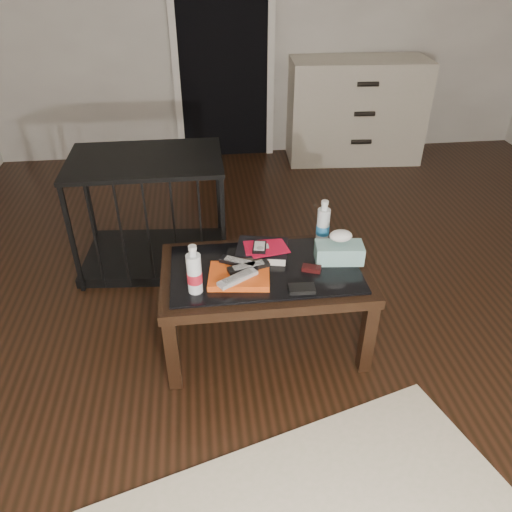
{
  "coord_description": "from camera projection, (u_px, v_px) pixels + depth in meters",
  "views": [
    {
      "loc": [
        -0.66,
        -2.16,
        1.82
      ],
      "look_at": [
        -0.43,
        -0.22,
        0.55
      ],
      "focal_mm": 35.0,
      "sensor_mm": 36.0,
      "label": 1
    }
  ],
  "objects": [
    {
      "name": "ground",
      "position": [
        326.0,
        310.0,
        2.85
      ],
      "size": [
        5.0,
        5.0,
        0.0
      ],
      "primitive_type": "plane",
      "color": "black",
      "rests_on": "ground"
    },
    {
      "name": "magazines",
      "position": [
        239.0,
        276.0,
        2.32
      ],
      "size": [
        0.3,
        0.24,
        0.03
      ],
      "primitive_type": "cube",
      "rotation": [
        0.0,
        0.0,
        -0.13
      ],
      "color": "#ED5116",
      "rests_on": "coffee_table"
    },
    {
      "name": "coffee_table",
      "position": [
        265.0,
        279.0,
        2.43
      ],
      "size": [
        1.0,
        0.6,
        0.46
      ],
      "color": "black",
      "rests_on": "ground"
    },
    {
      "name": "dresser",
      "position": [
        355.0,
        111.0,
        4.54
      ],
      "size": [
        1.23,
        0.57,
        0.9
      ],
      "rotation": [
        0.0,
        0.0,
        -0.06
      ],
      "color": "beige",
      "rests_on": "ground"
    },
    {
      "name": "flip_phone",
      "position": [
        312.0,
        269.0,
        2.37
      ],
      "size": [
        0.1,
        0.08,
        0.02
      ],
      "primitive_type": "cube",
      "rotation": [
        0.0,
        0.0,
        -0.35
      ],
      "color": "black",
      "rests_on": "coffee_table"
    },
    {
      "name": "remote_black_back",
      "position": [
        240.0,
        262.0,
        2.36
      ],
      "size": [
        0.2,
        0.14,
        0.02
      ],
      "primitive_type": "cube",
      "rotation": [
        0.0,
        0.0,
        -0.51
      ],
      "color": "black",
      "rests_on": "magazines"
    },
    {
      "name": "water_bottle_left",
      "position": [
        194.0,
        269.0,
        2.18
      ],
      "size": [
        0.08,
        0.08,
        0.24
      ],
      "primitive_type": "cylinder",
      "rotation": [
        0.0,
        0.0,
        0.23
      ],
      "color": "white",
      "rests_on": "coffee_table"
    },
    {
      "name": "water_bottle_right",
      "position": [
        323.0,
        222.0,
        2.53
      ],
      "size": [
        0.08,
        0.08,
        0.24
      ],
      "primitive_type": "cylinder",
      "rotation": [
        0.0,
        0.0,
        -0.19
      ],
      "color": "white",
      "rests_on": "coffee_table"
    },
    {
      "name": "tissue_box",
      "position": [
        339.0,
        253.0,
        2.43
      ],
      "size": [
        0.24,
        0.14,
        0.09
      ],
      "primitive_type": "cube",
      "rotation": [
        0.0,
        0.0,
        -0.1
      ],
      "color": "teal",
      "rests_on": "coffee_table"
    },
    {
      "name": "pet_crate",
      "position": [
        154.0,
        229.0,
        3.17
      ],
      "size": [
        0.94,
        0.67,
        0.71
      ],
      "rotation": [
        0.0,
        0.0,
        -0.08
      ],
      "color": "black",
      "rests_on": "ground"
    },
    {
      "name": "dvd_mailers",
      "position": [
        264.0,
        247.0,
        2.47
      ],
      "size": [
        0.19,
        0.14,
        0.01
      ],
      "primitive_type": "cube",
      "rotation": [
        0.0,
        0.0,
        0.01
      ],
      "color": "red",
      "rests_on": "textbook"
    },
    {
      "name": "remote_silver",
      "position": [
        238.0,
        278.0,
        2.26
      ],
      "size": [
        0.2,
        0.15,
        0.02
      ],
      "primitive_type": "cube",
      "rotation": [
        0.0,
        0.0,
        0.56
      ],
      "color": "#B0B1B5",
      "rests_on": "magazines"
    },
    {
      "name": "ipod",
      "position": [
        260.0,
        247.0,
        2.44
      ],
      "size": [
        0.08,
        0.11,
        0.02
      ],
      "primitive_type": "cube",
      "rotation": [
        0.0,
        0.0,
        -0.19
      ],
      "color": "black",
      "rests_on": "dvd_mailers"
    },
    {
      "name": "textbook",
      "position": [
        262.0,
        250.0,
        2.49
      ],
      "size": [
        0.29,
        0.25,
        0.05
      ],
      "primitive_type": "cube",
      "rotation": [
        0.0,
        0.0,
        -0.22
      ],
      "color": "black",
      "rests_on": "coffee_table"
    },
    {
      "name": "remote_black_front",
      "position": [
        249.0,
        267.0,
        2.33
      ],
      "size": [
        0.21,
        0.1,
        0.02
      ],
      "primitive_type": "cube",
      "rotation": [
        0.0,
        0.0,
        0.26
      ],
      "color": "black",
      "rests_on": "magazines"
    },
    {
      "name": "wallet",
      "position": [
        302.0,
        289.0,
        2.24
      ],
      "size": [
        0.12,
        0.08,
        0.02
      ],
      "primitive_type": "cube",
      "rotation": [
        0.0,
        0.0,
        -0.05
      ],
      "color": "black",
      "rests_on": "coffee_table"
    },
    {
      "name": "doorway",
      "position": [
        223.0,
        41.0,
        4.31
      ],
      "size": [
        0.9,
        0.08,
        2.07
      ],
      "color": "black",
      "rests_on": "ground"
    }
  ]
}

